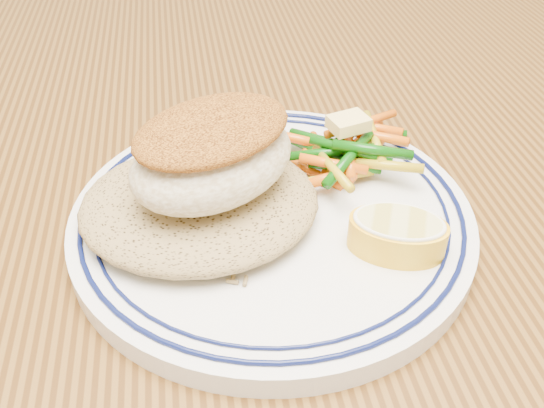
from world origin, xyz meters
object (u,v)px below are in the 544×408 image
at_px(vegetable_pile, 345,151).
at_px(lemon_wedge, 397,233).
at_px(plate, 272,217).
at_px(fish_fillet, 213,153).
at_px(dining_table, 234,318).
at_px(rice_pilaf, 199,199).

distance_m(vegetable_pile, lemon_wedge, 0.09).
distance_m(plate, fish_fillet, 0.06).
height_order(fish_fillet, lemon_wedge, fish_fillet).
bearing_deg(dining_table, rice_pilaf, -146.03).
bearing_deg(dining_table, plate, -25.20).
relative_size(rice_pilaf, fish_fillet, 1.16).
xyz_separation_m(plate, rice_pilaf, (-0.04, 0.00, 0.02)).
xyz_separation_m(plate, fish_fillet, (-0.03, -0.00, 0.05)).
bearing_deg(lemon_wedge, rice_pilaf, 156.41).
relative_size(plate, rice_pilaf, 1.73).
height_order(dining_table, fish_fillet, fish_fillet).
relative_size(dining_table, fish_fillet, 11.79).
height_order(dining_table, vegetable_pile, vegetable_pile).
distance_m(rice_pilaf, lemon_wedge, 0.12).
height_order(rice_pilaf, lemon_wedge, rice_pilaf).
relative_size(plate, fish_fillet, 2.00).
bearing_deg(rice_pilaf, fish_fillet, -12.45).
height_order(dining_table, rice_pilaf, rice_pilaf).
height_order(plate, lemon_wedge, lemon_wedge).
xyz_separation_m(dining_table, lemon_wedge, (0.09, -0.06, 0.12)).
distance_m(plate, vegetable_pile, 0.07).
bearing_deg(plate, rice_pilaf, 179.01).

